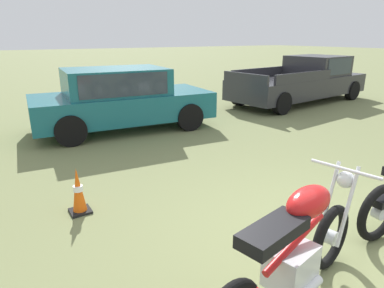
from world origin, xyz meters
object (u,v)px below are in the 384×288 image
object	(u,v)px
car_teal	(120,96)
traffic_cone	(78,192)
motorcycle_red	(293,253)
pickup_truck_charcoal	(305,79)

from	to	relation	value
car_teal	traffic_cone	world-z (taller)	car_teal
motorcycle_red	pickup_truck_charcoal	world-z (taller)	pickup_truck_charcoal
motorcycle_red	pickup_truck_charcoal	size ratio (longest dim) A/B	0.38
car_teal	motorcycle_red	bearing A→B (deg)	-92.52
car_teal	traffic_cone	bearing A→B (deg)	-112.75
motorcycle_red	traffic_cone	xyz separation A→B (m)	(-1.06, 2.48, -0.22)
car_teal	traffic_cone	xyz separation A→B (m)	(-1.90, -3.56, -0.52)
pickup_truck_charcoal	car_teal	bearing A→B (deg)	175.53
traffic_cone	pickup_truck_charcoal	bearing A→B (deg)	23.82
car_teal	pickup_truck_charcoal	distance (m)	6.52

